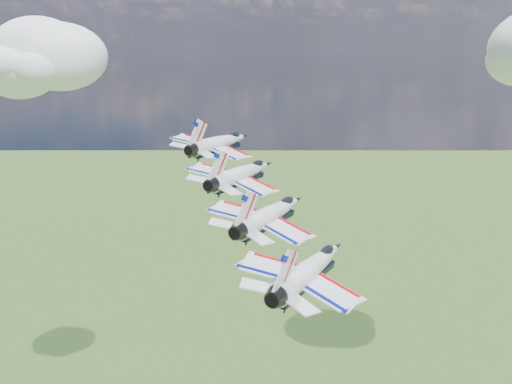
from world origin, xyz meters
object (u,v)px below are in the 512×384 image
Objects in this scene: jet_0 at (221,142)px; jet_3 at (311,268)px; jet_1 at (243,173)px; jet_2 at (271,214)px.

jet_0 is 1.00× the size of jet_3.
jet_3 is at bearing -43.44° from jet_0.
jet_1 is 1.00× the size of jet_2.
jet_1 is (9.36, -7.06, -2.46)m from jet_0.
jet_2 is at bearing -43.44° from jet_0.
jet_1 is at bearing 136.56° from jet_3.
jet_0 is 11.98m from jet_1.
jet_2 is 1.00× the size of jet_3.
jet_0 is at bearing 136.56° from jet_2.
jet_0 is at bearing 136.56° from jet_1.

